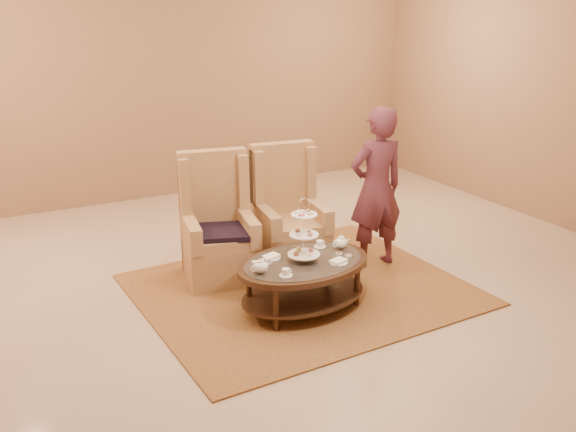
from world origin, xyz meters
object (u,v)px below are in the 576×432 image
armchair_right (288,224)px  tea_table (304,270)px  armchair_left (218,236)px  person (376,189)px

armchair_right → tea_table: bearing=-103.5°
tea_table → armchair_left: armchair_left is taller
tea_table → armchair_right: armchair_right is taller
armchair_left → person: (1.63, -0.53, 0.43)m
armchair_left → person: bearing=-7.4°
armchair_left → person: 1.76m
tea_table → armchair_right: (0.42, 1.10, 0.04)m
armchair_right → person: (0.79, -0.54, 0.44)m
tea_table → armchair_left: (-0.42, 1.10, 0.05)m
armchair_right → person: 1.05m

